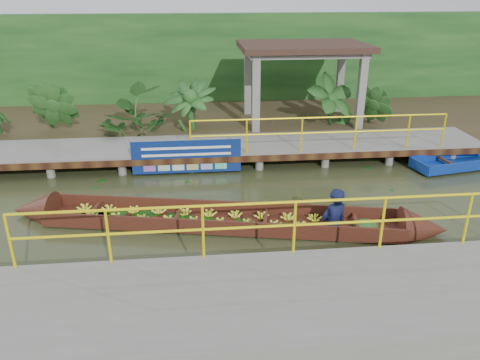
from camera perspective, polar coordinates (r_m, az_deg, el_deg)
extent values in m
plane|color=#2A2E17|center=(11.39, -0.75, -3.79)|extent=(80.00, 80.00, 0.00)
cube|color=#332819|center=(18.33, -2.86, 7.34)|extent=(30.00, 8.00, 0.45)
cube|color=slate|center=(14.43, -2.00, 4.19)|extent=(16.00, 2.00, 0.15)
cube|color=black|center=(13.51, -1.70, 2.53)|extent=(16.00, 0.12, 0.18)
cylinder|color=yellow|center=(13.67, 9.90, 7.52)|extent=(7.50, 0.05, 0.05)
cylinder|color=yellow|center=(13.79, 9.78, 5.71)|extent=(7.50, 0.05, 0.05)
cylinder|color=yellow|center=(13.80, 9.76, 5.52)|extent=(0.05, 0.05, 1.00)
cylinder|color=slate|center=(14.66, -25.85, 0.99)|extent=(0.24, 0.24, 0.55)
cylinder|color=slate|center=(16.08, -24.08, 3.10)|extent=(0.24, 0.24, 0.55)
cylinder|color=slate|center=(14.09, -18.21, 1.35)|extent=(0.24, 0.24, 0.55)
cylinder|color=slate|center=(15.56, -17.08, 3.49)|extent=(0.24, 0.24, 0.55)
cylinder|color=slate|center=(13.78, -10.08, 1.70)|extent=(0.24, 0.24, 0.55)
cylinder|color=slate|center=(15.29, -9.71, 3.85)|extent=(0.24, 0.24, 0.55)
cylinder|color=slate|center=(13.77, -1.75, 2.03)|extent=(0.24, 0.24, 0.55)
cylinder|color=slate|center=(15.27, -2.19, 4.15)|extent=(0.24, 0.24, 0.55)
cylinder|color=slate|center=(14.04, 6.42, 2.31)|extent=(0.24, 0.24, 0.55)
cylinder|color=slate|center=(15.52, 5.22, 4.37)|extent=(0.24, 0.24, 0.55)
cylinder|color=slate|center=(14.58, 14.14, 2.53)|extent=(0.24, 0.24, 0.55)
cylinder|color=slate|center=(16.01, 12.29, 4.52)|extent=(0.24, 0.24, 0.55)
cylinder|color=slate|center=(15.37, 21.19, 2.70)|extent=(0.24, 0.24, 0.55)
cylinder|color=slate|center=(16.73, 18.85, 4.59)|extent=(0.24, 0.24, 0.55)
cylinder|color=slate|center=(13.77, -1.75, 2.03)|extent=(0.24, 0.24, 0.55)
cube|color=slate|center=(7.86, 9.64, -15.14)|extent=(18.00, 2.40, 0.70)
cylinder|color=yellow|center=(8.11, 8.20, -2.59)|extent=(10.00, 0.05, 0.05)
cylinder|color=yellow|center=(8.31, 8.03, -5.40)|extent=(10.00, 0.05, 0.05)
cylinder|color=yellow|center=(8.33, 8.01, -5.70)|extent=(0.05, 0.05, 1.00)
cube|color=slate|center=(15.78, 1.95, 9.97)|extent=(0.25, 0.25, 2.80)
cube|color=slate|center=(16.64, 14.53, 9.94)|extent=(0.25, 0.25, 2.80)
cube|color=slate|center=(18.11, 0.93, 11.64)|extent=(0.25, 0.25, 2.80)
cube|color=slate|center=(18.87, 12.08, 11.61)|extent=(0.25, 0.25, 2.80)
cube|color=slate|center=(17.04, 7.68, 15.18)|extent=(4.00, 2.60, 0.12)
cube|color=#36211B|center=(17.02, 7.72, 15.85)|extent=(4.40, 3.00, 0.20)
cube|color=#123A15|center=(20.40, -3.36, 14.01)|extent=(30.00, 0.80, 4.00)
cube|color=#36150E|center=(10.72, -2.28, -5.23)|extent=(8.09, 2.60, 0.06)
cube|color=#36150E|center=(11.10, -1.94, -3.37)|extent=(7.90, 1.67, 0.34)
cube|color=#36150E|center=(10.22, -2.68, -5.84)|extent=(7.90, 1.67, 0.34)
cone|color=#36150E|center=(12.11, -23.82, -3.45)|extent=(1.18, 1.15, 0.97)
cone|color=#36150E|center=(11.04, 21.51, -5.60)|extent=(1.18, 1.15, 0.97)
ellipsoid|color=#123A15|center=(10.75, 15.05, -5.39)|extent=(0.64, 0.55, 0.26)
imported|color=#0E1333|center=(10.28, 11.66, -1.08)|extent=(0.79, 0.65, 1.85)
cube|color=navy|center=(15.48, 25.21, 1.70)|extent=(3.03, 1.40, 0.10)
cube|color=navy|center=(15.75, 24.27, 2.66)|extent=(2.88, 0.60, 0.29)
cube|color=navy|center=(15.15, 26.33, 1.53)|extent=(2.88, 0.60, 0.29)
cube|color=navy|center=(14.54, 20.94, 1.60)|extent=(0.22, 0.87, 0.29)
cube|color=black|center=(15.12, 23.92, 2.08)|extent=(0.26, 0.88, 0.05)
cube|color=navy|center=(13.42, -6.52, 2.84)|extent=(3.11, 0.03, 0.97)
cube|color=white|center=(13.31, -6.57, 3.90)|extent=(2.52, 0.01, 0.07)
cube|color=white|center=(13.38, -6.53, 3.09)|extent=(2.52, 0.01, 0.07)
imported|color=#123A15|center=(16.56, -22.17, 8.07)|extent=(1.46, 1.46, 1.82)
imported|color=#123A15|center=(16.04, -13.50, 8.69)|extent=(1.46, 1.46, 1.82)
imported|color=#123A15|center=(15.89, -6.26, 9.05)|extent=(1.46, 1.46, 1.82)
imported|color=#123A15|center=(16.62, 11.48, 9.34)|extent=(1.46, 1.46, 1.82)
imported|color=#123A15|center=(17.11, 16.36, 9.26)|extent=(1.46, 1.46, 1.82)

